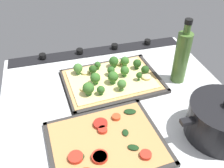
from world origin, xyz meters
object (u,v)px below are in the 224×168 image
object	(u,v)px
broccoli_pizza	(112,77)
baking_tray_back	(106,144)
baking_tray_front	(112,82)
cooking_pot	(222,120)
oil_bottle	(182,57)
veggie_pizza_back	(105,144)

from	to	relation	value
broccoli_pizza	baking_tray_back	distance (cm)	29.14
baking_tray_front	cooking_pot	bearing A→B (deg)	126.22
broccoli_pizza	oil_bottle	bearing A→B (deg)	168.04
baking_tray_front	veggie_pizza_back	world-z (taller)	veggie_pizza_back
veggie_pizza_back	cooking_pot	xyz separation A→B (cm)	(-33.05, 4.11, 4.32)
cooking_pot	oil_bottle	size ratio (longest dim) A/B	1.09
baking_tray_back	cooking_pot	bearing A→B (deg)	172.09
cooking_pot	oil_bottle	bearing A→B (deg)	-91.80
broccoli_pizza	veggie_pizza_back	world-z (taller)	broccoli_pizza
baking_tray_front	cooking_pot	size ratio (longest dim) A/B	1.39
baking_tray_back	oil_bottle	bearing A→B (deg)	-146.16
baking_tray_front	oil_bottle	distance (cm)	26.48
baking_tray_front	cooking_pot	distance (cm)	39.69
baking_tray_back	veggie_pizza_back	bearing A→B (deg)	44.61
baking_tray_back	cooking_pot	distance (cm)	33.32
oil_bottle	baking_tray_front	bearing A→B (deg)	-11.22
veggie_pizza_back	oil_bottle	size ratio (longest dim) A/B	1.28
broccoli_pizza	baking_tray_back	xyz separation A→B (cm)	(9.23, 27.57, -1.90)
baking_tray_front	veggie_pizza_back	bearing A→B (deg)	70.50
broccoli_pizza	cooking_pot	bearing A→B (deg)	126.08
veggie_pizza_back	baking_tray_back	bearing A→B (deg)	-135.39
cooking_pot	veggie_pizza_back	bearing A→B (deg)	-7.09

